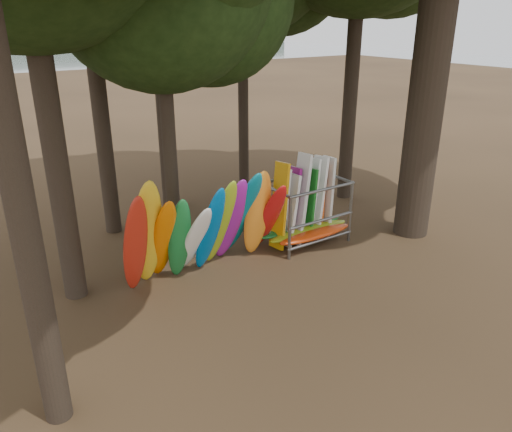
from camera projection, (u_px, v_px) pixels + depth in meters
ground at (293, 280)px, 13.34m from camera, size 120.00×120.00×0.00m
kayak_row at (207, 227)px, 13.31m from camera, size 4.78×2.08×3.15m
storage_rack at (305, 213)px, 15.35m from camera, size 3.17×1.58×2.82m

